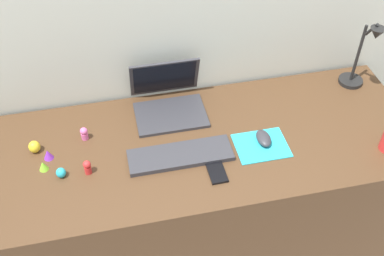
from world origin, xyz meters
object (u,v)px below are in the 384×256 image
(toy_figurine_purple, at_px, (48,154))
(toy_figurine_yellow, at_px, (34,147))
(laptop, at_px, (168,98))
(cell_phone, at_px, (216,170))
(desk_lamp, at_px, (362,58))
(toy_figurine_lime, at_px, (43,166))
(toy_figurine_cyan, at_px, (61,173))
(keyboard, at_px, (180,155))
(toy_figurine_red, at_px, (87,167))
(mouse, at_px, (264,138))
(toy_figurine_pink, at_px, (84,133))

(toy_figurine_purple, height_order, toy_figurine_yellow, toy_figurine_yellow)
(laptop, height_order, cell_phone, laptop)
(desk_lamp, height_order, toy_figurine_lime, desk_lamp)
(toy_figurine_cyan, bearing_deg, desk_lamp, 11.09)
(keyboard, height_order, toy_figurine_purple, toy_figurine_purple)
(toy_figurine_red, bearing_deg, keyboard, 0.73)
(toy_figurine_purple, relative_size, toy_figurine_lime, 1.05)
(laptop, distance_m, keyboard, 0.30)
(cell_phone, relative_size, toy_figurine_yellow, 2.53)
(laptop, bearing_deg, toy_figurine_lime, -154.58)
(mouse, distance_m, toy_figurine_lime, 0.87)
(mouse, xyz_separation_m, toy_figurine_pink, (-0.70, 0.17, 0.01))
(mouse, height_order, desk_lamp, desk_lamp)
(mouse, relative_size, toy_figurine_cyan, 2.35)
(keyboard, bearing_deg, toy_figurine_cyan, -179.85)
(keyboard, height_order, toy_figurine_red, toy_figurine_red)
(cell_phone, relative_size, toy_figurine_pink, 2.23)
(toy_figurine_purple, bearing_deg, desk_lamp, 6.39)
(mouse, height_order, toy_figurine_cyan, toy_figurine_cyan)
(toy_figurine_cyan, bearing_deg, toy_figurine_pink, 62.12)
(toy_figurine_purple, xyz_separation_m, toy_figurine_red, (0.15, -0.11, 0.01))
(desk_lamp, distance_m, toy_figurine_yellow, 1.43)
(laptop, height_order, toy_figurine_red, laptop)
(cell_phone, xyz_separation_m, toy_figurine_purple, (-0.62, 0.21, 0.02))
(keyboard, distance_m, toy_figurine_red, 0.36)
(keyboard, distance_m, desk_lamp, 0.91)
(keyboard, height_order, toy_figurine_cyan, toy_figurine_cyan)
(desk_lamp, relative_size, toy_figurine_lime, 8.85)
(keyboard, relative_size, cell_phone, 3.20)
(toy_figurine_lime, relative_size, toy_figurine_cyan, 0.98)
(keyboard, bearing_deg, toy_figurine_yellow, 164.56)
(desk_lamp, distance_m, toy_figurine_cyan, 1.35)
(mouse, xyz_separation_m, toy_figurine_cyan, (-0.80, -0.01, -0.00))
(cell_phone, distance_m, desk_lamp, 0.84)
(keyboard, height_order, toy_figurine_lime, toy_figurine_lime)
(toy_figurine_purple, distance_m, toy_figurine_cyan, 0.12)
(toy_figurine_cyan, distance_m, toy_figurine_pink, 0.21)
(laptop, xyz_separation_m, cell_phone, (0.11, -0.40, -0.05))
(keyboard, relative_size, toy_figurine_yellow, 8.09)
(mouse, bearing_deg, toy_figurine_red, -178.84)
(keyboard, relative_size, toy_figurine_purple, 9.72)
(mouse, height_order, toy_figurine_lime, toy_figurine_lime)
(mouse, bearing_deg, laptop, 139.21)
(toy_figurine_lime, height_order, toy_figurine_red, toy_figurine_red)
(laptop, xyz_separation_m, toy_figurine_purple, (-0.51, -0.20, -0.03))
(cell_phone, height_order, toy_figurine_red, toy_figurine_red)
(desk_lamp, bearing_deg, toy_figurine_pink, -176.53)
(toy_figurine_cyan, bearing_deg, toy_figurine_red, -1.92)
(toy_figurine_lime, height_order, toy_figurine_pink, toy_figurine_pink)
(mouse, relative_size, toy_figurine_purple, 2.28)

